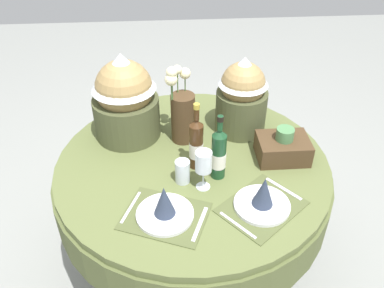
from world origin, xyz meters
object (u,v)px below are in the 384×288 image
(wine_glass_right, at_px, (204,162))
(gift_tub_back_right, at_px, (242,93))
(tumbler_mid, at_px, (183,171))
(dining_table, at_px, (192,184))
(place_setting_left, at_px, (165,208))
(place_setting_right, at_px, (263,199))
(wine_bottle_centre, at_px, (196,144))
(flower_vase, at_px, (182,111))
(gift_tub_back_left, at_px, (125,94))
(wine_bottle_left, at_px, (219,154))
(woven_basket_side_right, at_px, (283,147))

(wine_glass_right, bearing_deg, gift_tub_back_right, 61.75)
(tumbler_mid, bearing_deg, dining_table, 68.26)
(place_setting_left, relative_size, place_setting_right, 0.96)
(wine_glass_right, bearing_deg, dining_table, 100.38)
(wine_glass_right, bearing_deg, wine_bottle_centre, 97.28)
(flower_vase, bearing_deg, place_setting_left, -100.42)
(wine_glass_right, height_order, gift_tub_back_left, gift_tub_back_left)
(place_setting_left, xyz_separation_m, wine_bottle_left, (0.25, 0.24, 0.08))
(place_setting_left, height_order, place_setting_right, same)
(wine_bottle_left, bearing_deg, flower_vase, 116.10)
(dining_table, relative_size, wine_glass_right, 6.87)
(flower_vase, distance_m, wine_bottle_centre, 0.24)
(place_setting_right, xyz_separation_m, flower_vase, (-0.31, 0.52, 0.12))
(place_setting_right, xyz_separation_m, woven_basket_side_right, (0.17, 0.33, 0.01))
(wine_bottle_left, bearing_deg, place_setting_right, -53.16)
(place_setting_left, height_order, wine_bottle_left, wine_bottle_left)
(wine_glass_right, height_order, gift_tub_back_right, gift_tub_back_right)
(wine_bottle_centre, height_order, gift_tub_back_right, gift_tub_back_right)
(flower_vase, height_order, wine_glass_right, flower_vase)
(tumbler_mid, distance_m, gift_tub_back_right, 0.54)
(dining_table, xyz_separation_m, wine_glass_right, (0.03, -0.19, 0.29))
(dining_table, bearing_deg, flower_vase, 101.70)
(dining_table, distance_m, gift_tub_back_right, 0.53)
(wine_glass_right, height_order, tumbler_mid, wine_glass_right)
(wine_glass_right, xyz_separation_m, woven_basket_side_right, (0.40, 0.19, -0.08))
(flower_vase, bearing_deg, wine_glass_right, -78.95)
(dining_table, xyz_separation_m, gift_tub_back_right, (0.27, 0.26, 0.37))
(place_setting_right, relative_size, gift_tub_back_right, 1.02)
(gift_tub_back_left, bearing_deg, dining_table, -38.72)
(wine_bottle_left, distance_m, tumbler_mid, 0.18)
(place_setting_right, xyz_separation_m, wine_bottle_centre, (-0.26, 0.29, 0.08))
(place_setting_left, xyz_separation_m, wine_bottle_centre, (0.15, 0.32, 0.08))
(woven_basket_side_right, bearing_deg, wine_bottle_centre, -175.24)
(dining_table, bearing_deg, wine_bottle_centre, -67.12)
(gift_tub_back_left, bearing_deg, wine_bottle_left, -40.65)
(gift_tub_back_left, relative_size, gift_tub_back_right, 1.10)
(wine_bottle_centre, distance_m, tumbler_mid, 0.15)
(gift_tub_back_right, bearing_deg, wine_bottle_centre, -131.25)
(wine_bottle_left, xyz_separation_m, wine_glass_right, (-0.08, -0.07, 0.01))
(flower_vase, xyz_separation_m, wine_glass_right, (0.07, -0.38, -0.03))
(place_setting_left, distance_m, gift_tub_back_left, 0.66)
(tumbler_mid, distance_m, woven_basket_side_right, 0.51)
(wine_bottle_left, height_order, wine_glass_right, wine_bottle_left)
(tumbler_mid, bearing_deg, wine_bottle_centre, 55.94)
(place_setting_right, relative_size, gift_tub_back_left, 0.93)
(place_setting_left, bearing_deg, woven_basket_side_right, 31.36)
(wine_bottle_left, relative_size, wine_bottle_centre, 0.95)
(place_setting_left, xyz_separation_m, wine_glass_right, (0.17, 0.17, 0.10))
(wine_glass_right, bearing_deg, place_setting_right, -31.01)
(dining_table, relative_size, flower_vase, 3.15)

